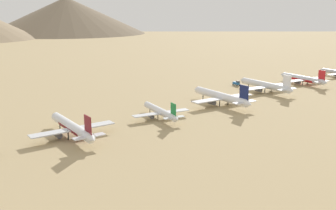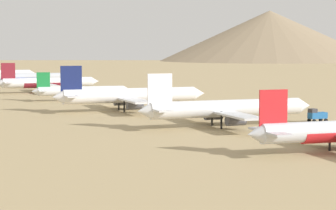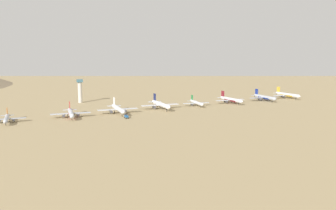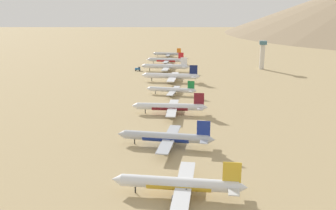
{
  "view_description": "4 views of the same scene",
  "coord_description": "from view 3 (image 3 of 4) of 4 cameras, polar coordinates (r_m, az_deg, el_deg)",
  "views": [
    {
      "loc": [
        -175.3,
        115.66,
        55.12
      ],
      "look_at": [
        0.72,
        13.79,
        5.02
      ],
      "focal_mm": 41.55,
      "sensor_mm": 36.0,
      "label": 1
    },
    {
      "loc": [
        -48.34,
        -230.34,
        20.96
      ],
      "look_at": [
        7.76,
        -51.0,
        4.18
      ],
      "focal_mm": 70.32,
      "sensor_mm": 36.0,
      "label": 2
    },
    {
      "loc": [
        337.12,
        -132.84,
        54.78
      ],
      "look_at": [
        2.42,
        -15.36,
        3.95
      ],
      "focal_mm": 35.42,
      "sensor_mm": 36.0,
      "label": 3
    },
    {
      "loc": [
        -47.67,
        286.55,
        67.25
      ],
      "look_at": [
        -9.67,
        66.91,
        4.77
      ],
      "focal_mm": 39.65,
      "sensor_mm": 36.0,
      "label": 4
    }
  ],
  "objects": [
    {
      "name": "ground_plane",
      "position": [
        366.46,
        2.14,
        -0.45
      ],
      "size": [
        2046.14,
        2046.14,
        0.0
      ],
      "primitive_type": "plane",
      "color": "tan"
    },
    {
      "name": "parked_jet_1",
      "position": [
        317.4,
        -16.38,
        -1.34
      ],
      "size": [
        44.29,
        35.86,
        12.81
      ],
      "color": "silver",
      "rests_on": "ground"
    },
    {
      "name": "parked_jet_6",
      "position": [
        440.87,
        16.24,
        1.29
      ],
      "size": [
        47.62,
        38.57,
        13.77
      ],
      "color": "#B2B7C1",
      "rests_on": "ground"
    },
    {
      "name": "service_truck",
      "position": [
        303.55,
        -7.19,
        -1.91
      ],
      "size": [
        5.45,
        3.28,
        3.9
      ],
      "color": "#1E5999",
      "rests_on": "ground"
    },
    {
      "name": "parked_jet_3",
      "position": [
        355.0,
        -1.27,
        0.1
      ],
      "size": [
        51.69,
        41.97,
        14.91
      ],
      "color": "white",
      "rests_on": "ground"
    },
    {
      "name": "parked_jet_7",
      "position": [
        478.73,
        19.81,
        1.67
      ],
      "size": [
        48.96,
        39.73,
        14.13
      ],
      "color": "silver",
      "rests_on": "ground"
    },
    {
      "name": "control_tower",
      "position": [
        418.2,
        -14.92,
        2.57
      ],
      "size": [
        7.2,
        7.2,
        28.79
      ],
      "color": "beige",
      "rests_on": "ground"
    },
    {
      "name": "parked_jet_4",
      "position": [
        378.85,
        4.92,
        0.38
      ],
      "size": [
        38.61,
        31.34,
        11.14
      ],
      "color": "silver",
      "rests_on": "ground"
    },
    {
      "name": "parked_jet_0",
      "position": [
        312.08,
        -26.04,
        -2.1
      ],
      "size": [
        37.92,
        30.81,
        10.93
      ],
      "color": "#B2B7C1",
      "rests_on": "ground"
    },
    {
      "name": "parked_jet_2",
      "position": [
        329.96,
        -8.58,
        -0.65
      ],
      "size": [
        49.2,
        39.92,
        14.2
      ],
      "color": "silver",
      "rests_on": "ground"
    },
    {
      "name": "parked_jet_5",
      "position": [
        406.73,
        10.76,
        0.92
      ],
      "size": [
        47.34,
        38.54,
        13.65
      ],
      "color": "silver",
      "rests_on": "ground"
    }
  ]
}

